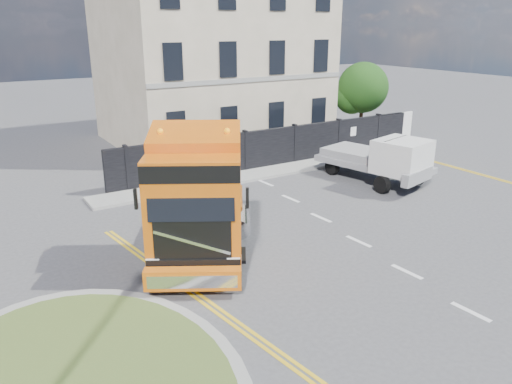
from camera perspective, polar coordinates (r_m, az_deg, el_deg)
ground at (r=16.00m, az=2.82°, el=-7.46°), size 120.00×120.00×0.00m
hoarding_fence at (r=26.20m, az=3.58°, el=5.30°), size 18.80×0.25×2.00m
georgian_building at (r=31.69m, az=-5.25°, el=16.29°), size 12.30×10.30×12.80m
tree at (r=33.12m, az=11.84°, el=11.35°), size 3.20×3.20×4.80m
pavement_far at (r=25.42m, az=3.68°, el=2.69°), size 20.00×1.60×0.12m
truck at (r=15.22m, az=-6.64°, el=-1.34°), size 5.70×7.30×4.16m
flatbed_pickup at (r=23.37m, az=15.09°, el=3.56°), size 3.34×5.78×2.24m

